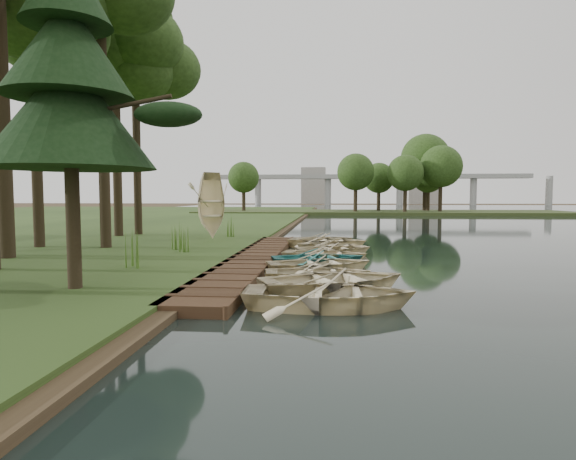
# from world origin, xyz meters

# --- Properties ---
(ground) EXTENTS (300.00, 300.00, 0.00)m
(ground) POSITION_xyz_m (0.00, 0.00, 0.00)
(ground) COLOR #3D2F1D
(boardwalk) EXTENTS (1.60, 16.00, 0.30)m
(boardwalk) POSITION_xyz_m (-1.60, 0.00, 0.15)
(boardwalk) COLOR #3A2516
(boardwalk) RESTS_ON ground
(peninsula) EXTENTS (50.00, 14.00, 0.45)m
(peninsula) POSITION_xyz_m (8.00, 50.00, 0.23)
(peninsula) COLOR #33411D
(peninsula) RESTS_ON ground
(far_trees) EXTENTS (45.60, 5.60, 8.80)m
(far_trees) POSITION_xyz_m (4.67, 50.00, 6.43)
(far_trees) COLOR black
(far_trees) RESTS_ON peninsula
(bridge) EXTENTS (95.90, 4.00, 8.60)m
(bridge) POSITION_xyz_m (12.31, 120.00, 7.08)
(bridge) COLOR #A5A5A0
(bridge) RESTS_ON ground
(building_a) EXTENTS (10.00, 8.00, 18.00)m
(building_a) POSITION_xyz_m (30.00, 140.00, 9.00)
(building_a) COLOR #A5A5A0
(building_a) RESTS_ON ground
(building_b) EXTENTS (8.00, 8.00, 12.00)m
(building_b) POSITION_xyz_m (-5.00, 145.00, 6.00)
(building_b) COLOR #A5A5A0
(building_b) RESTS_ON ground
(rowboat_0) EXTENTS (3.74, 2.71, 0.76)m
(rowboat_0) POSITION_xyz_m (1.14, -6.84, 0.43)
(rowboat_0) COLOR beige
(rowboat_0) RESTS_ON water
(rowboat_1) EXTENTS (4.54, 3.99, 0.78)m
(rowboat_1) POSITION_xyz_m (1.28, -5.23, 0.44)
(rowboat_1) COLOR beige
(rowboat_1) RESTS_ON water
(rowboat_2) EXTENTS (3.26, 2.52, 0.62)m
(rowboat_2) POSITION_xyz_m (0.81, -3.62, 0.36)
(rowboat_2) COLOR beige
(rowboat_2) RESTS_ON water
(rowboat_3) EXTENTS (3.89, 3.27, 0.69)m
(rowboat_3) POSITION_xyz_m (0.83, -2.03, 0.39)
(rowboat_3) COLOR beige
(rowboat_3) RESTS_ON water
(rowboat_4) EXTENTS (3.70, 3.07, 0.66)m
(rowboat_4) POSITION_xyz_m (0.75, -0.61, 0.38)
(rowboat_4) COLOR teal
(rowboat_4) RESTS_ON water
(rowboat_5) EXTENTS (3.43, 2.68, 0.65)m
(rowboat_5) POSITION_xyz_m (0.93, 0.76, 0.37)
(rowboat_5) COLOR beige
(rowboat_5) RESTS_ON water
(rowboat_6) EXTENTS (3.65, 3.07, 0.65)m
(rowboat_6) POSITION_xyz_m (1.29, 2.46, 0.37)
(rowboat_6) COLOR beige
(rowboat_6) RESTS_ON water
(rowboat_7) EXTENTS (3.62, 3.13, 0.63)m
(rowboat_7) POSITION_xyz_m (1.24, 3.77, 0.37)
(rowboat_7) COLOR beige
(rowboat_7) RESTS_ON water
(rowboat_8) EXTENTS (4.05, 3.22, 0.75)m
(rowboat_8) POSITION_xyz_m (0.97, 5.31, 0.43)
(rowboat_8) COLOR beige
(rowboat_8) RESTS_ON water
(rowboat_9) EXTENTS (3.38, 2.69, 0.63)m
(rowboat_9) POSITION_xyz_m (0.77, 7.12, 0.36)
(rowboat_9) COLOR beige
(rowboat_9) RESTS_ON water
(stored_rowboat) EXTENTS (4.08, 4.00, 0.69)m
(stored_rowboat) POSITION_xyz_m (-4.90, 6.83, 0.65)
(stored_rowboat) COLOR beige
(stored_rowboat) RESTS_ON bank
(tree_3) EXTENTS (4.95, 4.95, 11.81)m
(tree_3) POSITION_xyz_m (-11.16, 2.25, 9.92)
(tree_3) COLOR black
(tree_3) RESTS_ON bank
(tree_4) EXTENTS (4.85, 4.85, 12.19)m
(tree_4) POSITION_xyz_m (-8.24, 2.28, 10.33)
(tree_4) COLOR black
(tree_4) RESTS_ON bank
(tree_5) EXTENTS (4.82, 4.82, 13.36)m
(tree_5) POSITION_xyz_m (-10.36, 8.13, 11.47)
(tree_5) COLOR black
(tree_5) RESTS_ON bank
(tree_6) EXTENTS (5.13, 5.13, 11.67)m
(tree_6) POSITION_xyz_m (-9.69, 9.20, 9.72)
(tree_6) COLOR black
(tree_6) RESTS_ON bank
(pine_tree) EXTENTS (3.80, 3.80, 7.87)m
(pine_tree) POSITION_xyz_m (-4.77, -6.40, 5.11)
(pine_tree) COLOR black
(pine_tree) RESTS_ON bank
(reeds_0) EXTENTS (0.60, 0.60, 1.10)m
(reeds_0) POSITION_xyz_m (-4.70, -3.12, 0.85)
(reeds_0) COLOR #3F661E
(reeds_0) RESTS_ON bank
(reeds_1) EXTENTS (0.60, 0.60, 0.97)m
(reeds_1) POSITION_xyz_m (-4.51, 1.11, 0.78)
(reeds_1) COLOR #3F661E
(reeds_1) RESTS_ON bank
(reeds_2) EXTENTS (0.60, 0.60, 1.04)m
(reeds_2) POSITION_xyz_m (-5.02, 1.78, 0.82)
(reeds_2) COLOR #3F661E
(reeds_2) RESTS_ON bank
(reeds_3) EXTENTS (0.60, 0.60, 0.99)m
(reeds_3) POSITION_xyz_m (-4.13, 7.98, 0.79)
(reeds_3) COLOR #3F661E
(reeds_3) RESTS_ON bank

